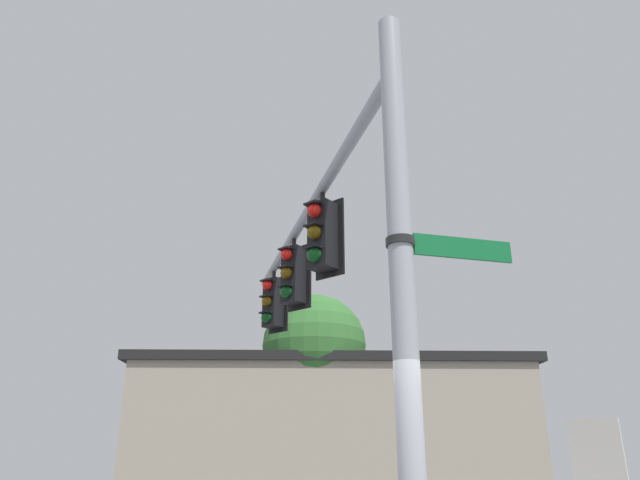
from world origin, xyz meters
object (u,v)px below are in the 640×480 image
street_name_sign (434,246)px  traffic_light_nearest_pole (322,235)px  traffic_light_mid_inner (293,275)px  traffic_light_mid_outer (273,303)px

street_name_sign → traffic_light_nearest_pole: bearing=-27.5°
traffic_light_nearest_pole → street_name_sign: size_ratio=1.15×
traffic_light_mid_inner → traffic_light_mid_outer: (1.69, -1.18, 0.00)m
traffic_light_mid_inner → traffic_light_mid_outer: size_ratio=1.00×
traffic_light_mid_outer → traffic_light_nearest_pole: bearing=145.1°
traffic_light_mid_inner → traffic_light_nearest_pole: bearing=145.1°
traffic_light_mid_outer → street_name_sign: size_ratio=1.15×
traffic_light_nearest_pole → street_name_sign: traffic_light_nearest_pole is taller
traffic_light_nearest_pole → street_name_sign: bearing=152.5°
traffic_light_nearest_pole → street_name_sign: (-2.61, 1.36, -1.17)m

